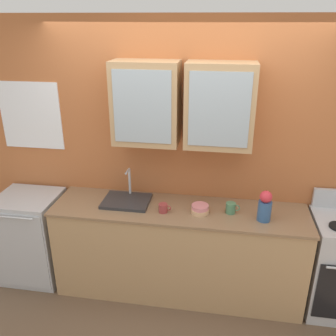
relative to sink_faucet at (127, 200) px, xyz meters
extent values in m
plane|color=brown|center=(0.50, -0.05, -0.94)|extent=(10.00, 10.00, 0.00)
cube|color=#B76638|center=(0.50, 0.30, 0.35)|extent=(4.46, 0.10, 2.57)
cube|color=tan|center=(0.19, 0.10, 0.91)|extent=(0.58, 0.30, 0.72)
cube|color=#9EADB7|center=(0.19, -0.06, 0.91)|extent=(0.49, 0.01, 0.61)
cube|color=tan|center=(0.82, 0.10, 0.91)|extent=(0.58, 0.30, 0.72)
cube|color=#9EADB7|center=(0.82, -0.06, 0.91)|extent=(0.49, 0.01, 0.61)
cube|color=white|center=(-0.99, 0.24, 0.71)|extent=(0.62, 0.01, 0.65)
cube|color=tan|center=(0.50, -0.05, -0.49)|extent=(2.32, 0.56, 0.89)
cube|color=#8C6B4C|center=(0.50, -0.05, -0.03)|extent=(2.34, 0.59, 0.02)
cube|color=#2D2D30|center=(0.00, -0.01, -0.01)|extent=(0.43, 0.34, 0.03)
cylinder|color=silver|center=(0.00, 0.13, 0.14)|extent=(0.02, 0.02, 0.26)
cylinder|color=silver|center=(0.00, 0.07, 0.27)|extent=(0.02, 0.12, 0.02)
cylinder|color=#E0AD7F|center=(0.70, -0.09, 0.00)|extent=(0.16, 0.16, 0.04)
cylinder|color=#D87F84|center=(0.70, -0.09, 0.03)|extent=(0.15, 0.15, 0.05)
cylinder|color=#33598C|center=(1.25, -0.12, 0.07)|extent=(0.12, 0.12, 0.18)
sphere|color=#D8333F|center=(1.25, -0.12, 0.20)|extent=(0.10, 0.10, 0.10)
cylinder|color=#993838|center=(0.37, -0.13, 0.02)|extent=(0.08, 0.08, 0.08)
torus|color=#993838|center=(0.42, -0.13, 0.02)|extent=(0.05, 0.01, 0.05)
cylinder|color=#4C7F59|center=(0.97, -0.04, 0.03)|extent=(0.09, 0.09, 0.10)
torus|color=#4C7F59|center=(1.02, -0.04, 0.03)|extent=(0.06, 0.01, 0.06)
cube|color=silver|center=(-1.00, -0.05, -0.48)|extent=(0.59, 0.54, 0.92)
cube|color=silver|center=(-1.00, -0.32, -0.48)|extent=(0.56, 0.01, 0.83)
cylinder|color=silver|center=(-1.00, -0.34, -0.08)|extent=(0.44, 0.02, 0.02)
camera|label=1|loc=(0.87, -2.93, 1.60)|focal=38.73mm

